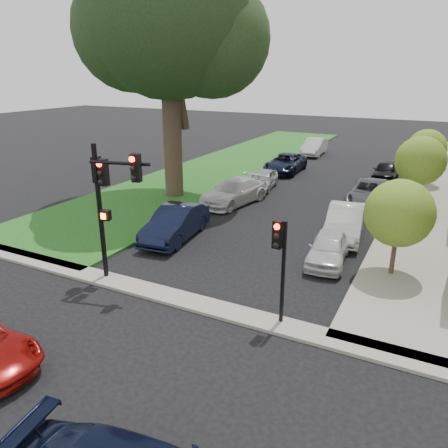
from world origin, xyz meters
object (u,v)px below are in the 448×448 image
at_px(car_parked_0, 328,248).
at_px(car_parked_1, 345,222).
at_px(car_parked_9, 314,147).
at_px(traffic_signal_main, 107,189).
at_px(car_parked_2, 372,193).
at_px(traffic_signal_secondary, 280,253).
at_px(car_parked_8, 285,163).
at_px(car_parked_5, 175,223).
at_px(small_tree_a, 399,213).
at_px(small_tree_b, 420,161).
at_px(car_parked_7, 263,179).
at_px(eucalyptus, 166,10).
at_px(car_parked_3, 386,171).
at_px(small_tree_c, 427,148).
at_px(car_parked_6, 234,192).

bearing_deg(car_parked_0, car_parked_1, 84.87).
height_order(car_parked_1, car_parked_9, car_parked_9).
bearing_deg(traffic_signal_main, car_parked_2, 64.34).
bearing_deg(car_parked_1, traffic_signal_secondary, -98.48).
bearing_deg(car_parked_8, car_parked_9, 88.36).
height_order(car_parked_5, car_parked_8, car_parked_5).
distance_m(small_tree_a, car_parked_2, 10.08).
xyz_separation_m(car_parked_5, car_parked_8, (-0.21, 16.43, -0.06)).
distance_m(car_parked_1, car_parked_9, 22.26).
distance_m(car_parked_0, car_parked_2, 9.48).
relative_size(traffic_signal_main, car_parked_8, 1.01).
height_order(small_tree_b, traffic_signal_secondary, small_tree_b).
xyz_separation_m(small_tree_a, small_tree_b, (0.00, 10.18, 0.22)).
bearing_deg(small_tree_a, traffic_signal_main, -150.87).
bearing_deg(car_parked_0, car_parked_8, 109.40).
bearing_deg(small_tree_b, car_parked_7, 179.13).
relative_size(eucalyptus, small_tree_b, 3.78).
bearing_deg(car_parked_0, traffic_signal_secondary, -98.39).
distance_m(car_parked_3, car_parked_8, 7.62).
relative_size(small_tree_c, traffic_signal_main, 0.74).
height_order(small_tree_c, car_parked_5, small_tree_c).
relative_size(traffic_signal_main, car_parked_6, 1.02).
distance_m(traffic_signal_secondary, car_parked_3, 22.25).
relative_size(small_tree_a, traffic_signal_main, 0.74).
height_order(small_tree_a, traffic_signal_secondary, small_tree_a).
height_order(traffic_signal_secondary, car_parked_0, traffic_signal_secondary).
bearing_deg(car_parked_1, traffic_signal_main, -135.52).
height_order(car_parked_5, car_parked_7, car_parked_5).
height_order(traffic_signal_secondary, car_parked_1, traffic_signal_secondary).
distance_m(eucalyptus, car_parked_6, 11.10).
bearing_deg(car_parked_0, car_parked_3, 83.79).
bearing_deg(car_parked_3, car_parked_8, -174.62).
distance_m(car_parked_6, car_parked_9, 18.30).
xyz_separation_m(small_tree_b, traffic_signal_main, (-9.58, -15.52, 0.83)).
distance_m(small_tree_a, traffic_signal_secondary, 6.08).
bearing_deg(small_tree_b, car_parked_5, -132.88).
bearing_deg(car_parked_6, traffic_signal_secondary, -47.54).
relative_size(car_parked_1, car_parked_8, 0.89).
height_order(small_tree_b, traffic_signal_main, traffic_signal_main).
xyz_separation_m(eucalyptus, small_tree_a, (14.18, -5.83, -8.39)).
bearing_deg(small_tree_b, traffic_signal_secondary, -100.29).
height_order(car_parked_2, car_parked_8, car_parked_2).
bearing_deg(car_parked_1, eucalyptus, 161.09).
relative_size(car_parked_2, car_parked_9, 1.14).
height_order(small_tree_a, car_parked_1, small_tree_a).
bearing_deg(small_tree_b, eucalyptus, -162.96).
relative_size(small_tree_c, car_parked_7, 1.03).
relative_size(car_parked_5, car_parked_6, 0.93).
distance_m(car_parked_0, car_parked_1, 3.35).
relative_size(small_tree_a, car_parked_3, 0.94).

